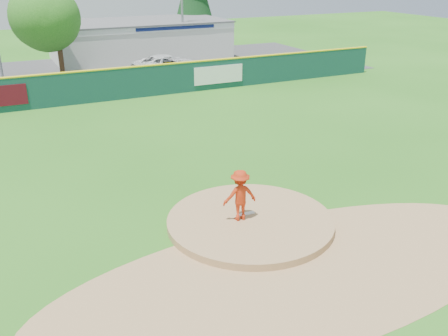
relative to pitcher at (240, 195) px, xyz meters
name	(u,v)px	position (x,y,z in m)	size (l,w,h in m)	color
ground	(250,225)	(0.34, -0.11, -1.11)	(120.00, 120.00, 0.00)	#286B19
pitchers_mound	(250,225)	(0.34, -0.11, -1.11)	(5.50, 5.50, 0.50)	#9E774C
pitching_rubber	(246,214)	(0.34, 0.19, -0.84)	(0.60, 0.15, 0.04)	white
infield_dirt_arc	(301,271)	(0.34, -3.11, -1.11)	(15.40, 15.40, 0.01)	#9E774C
parking_lot	(86,74)	(0.34, 26.89, -1.10)	(44.00, 16.00, 0.02)	#38383A
pitcher	(240,195)	(0.00, 0.00, 0.00)	(1.11, 0.64, 1.72)	red
van	(167,64)	(6.10, 24.03, -0.34)	(2.49, 5.40, 1.50)	silver
pool_building_grp	(140,39)	(6.34, 31.88, 0.55)	(15.20, 8.20, 3.31)	silver
fence_banners	(116,85)	(0.52, 17.81, -0.11)	(17.74, 0.04, 1.20)	#580C19
outfield_fence	(113,83)	(0.34, 17.89, -0.02)	(40.00, 0.14, 2.07)	#123D38
deciduous_tree	(56,17)	(-1.66, 24.89, 3.44)	(5.60, 5.60, 7.36)	#382314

